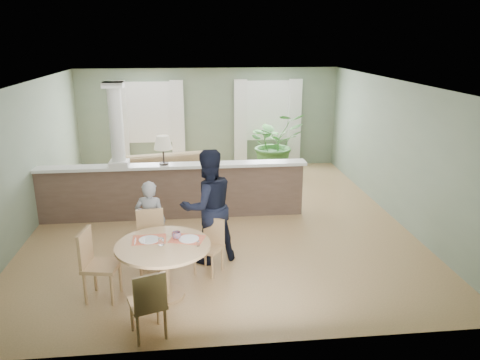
{
  "coord_description": "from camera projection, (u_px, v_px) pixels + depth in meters",
  "views": [
    {
      "loc": [
        -0.51,
        -8.69,
        3.5
      ],
      "look_at": [
        0.31,
        -1.0,
        1.12
      ],
      "focal_mm": 35.0,
      "sensor_mm": 36.0,
      "label": 1
    }
  ],
  "objects": [
    {
      "name": "dining_table",
      "position": [
        164.0,
        255.0,
        6.42
      ],
      "size": [
        1.3,
        1.3,
        0.89
      ],
      "rotation": [
        0.0,
        0.0,
        0.05
      ],
      "color": "tan",
      "rests_on": "ground"
    },
    {
      "name": "room_shell",
      "position": [
        215.0,
        124.0,
        9.4
      ],
      "size": [
        7.02,
        8.02,
        2.71
      ],
      "color": "gray",
      "rests_on": "ground"
    },
    {
      "name": "child_person",
      "position": [
        151.0,
        221.0,
        7.47
      ],
      "size": [
        0.54,
        0.4,
        1.35
      ],
      "primitive_type": "imported",
      "rotation": [
        0.0,
        0.0,
        2.96
      ],
      "color": "gray",
      "rests_on": "ground"
    },
    {
      "name": "chair_far_boy",
      "position": [
        151.0,
        238.0,
        7.17
      ],
      "size": [
        0.48,
        0.48,
        0.97
      ],
      "rotation": [
        0.0,
        0.0,
        0.11
      ],
      "color": "tan",
      "rests_on": "ground"
    },
    {
      "name": "man_person",
      "position": [
        208.0,
        206.0,
        7.39
      ],
      "size": [
        1.09,
        0.97,
        1.85
      ],
      "primitive_type": "imported",
      "rotation": [
        0.0,
        0.0,
        3.5
      ],
      "color": "black",
      "rests_on": "ground"
    },
    {
      "name": "chair_far_man",
      "position": [
        211.0,
        243.0,
        7.17
      ],
      "size": [
        0.53,
        0.53,
        0.84
      ],
      "rotation": [
        0.0,
        0.0,
        -0.58
      ],
      "color": "tan",
      "rests_on": "ground"
    },
    {
      "name": "ground",
      "position": [
        219.0,
        219.0,
        9.34
      ],
      "size": [
        8.0,
        8.0,
        0.0
      ],
      "primitive_type": "plane",
      "color": "tan",
      "rests_on": "ground"
    },
    {
      "name": "chair_near",
      "position": [
        149.0,
        302.0,
        5.53
      ],
      "size": [
        0.52,
        0.52,
        0.91
      ],
      "rotation": [
        0.0,
        0.0,
        3.47
      ],
      "color": "tan",
      "rests_on": "ground"
    },
    {
      "name": "houseplant",
      "position": [
        275.0,
        143.0,
        12.32
      ],
      "size": [
        1.77,
        1.65,
        1.62
      ],
      "primitive_type": "imported",
      "rotation": [
        0.0,
        0.0,
        0.3
      ],
      "color": "#34692A",
      "rests_on": "ground"
    },
    {
      "name": "chair_side",
      "position": [
        95.0,
        261.0,
        6.39
      ],
      "size": [
        0.52,
        0.52,
        1.01
      ],
      "rotation": [
        0.0,
        0.0,
        1.4
      ],
      "color": "tan",
      "rests_on": "ground"
    },
    {
      "name": "sofa",
      "position": [
        163.0,
        176.0,
        10.81
      ],
      "size": [
        3.01,
        1.64,
        0.83
      ],
      "primitive_type": "imported",
      "rotation": [
        0.0,
        0.0,
        0.19
      ],
      "color": "#987C53",
      "rests_on": "ground"
    },
    {
      "name": "pony_wall",
      "position": [
        168.0,
        184.0,
        9.23
      ],
      "size": [
        5.32,
        0.38,
        2.7
      ],
      "color": "brown",
      "rests_on": "ground"
    }
  ]
}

